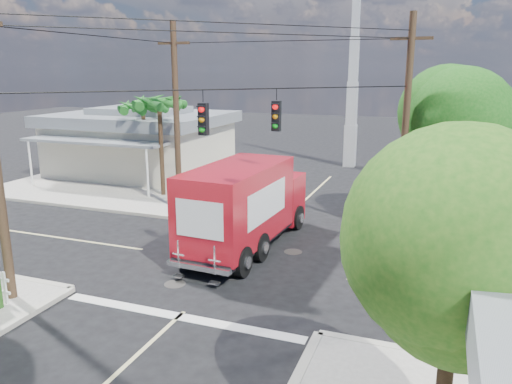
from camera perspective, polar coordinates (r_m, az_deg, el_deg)
The scene contains 12 objects.
ground at distance 18.31m, azimuth -2.21°, elevation -8.12°, with size 120.00×120.00×0.00m, color black.
sidewalk_nw at distance 32.47m, azimuth -12.61°, elevation 1.48°, with size 14.12×14.12×0.14m.
road_markings at distance 17.06m, azimuth -4.14°, elevation -9.82°, with size 32.00×32.00×0.01m.
building_nw at distance 34.01m, azimuth -12.95°, elevation 5.70°, with size 10.80×10.20×4.30m.
radio_tower at distance 36.18m, azimuth 11.00°, elevation 11.71°, with size 0.80×0.80×17.00m.
tree_ne_front at distance 22.51m, azimuth 22.16°, elevation 7.55°, with size 4.21×4.14×6.66m.
tree_se at distance 8.87m, azimuth 22.20°, elevation -5.68°, with size 3.67×3.54×5.62m.
palm_nw_front at distance 27.15m, azimuth -11.00°, elevation 9.81°, with size 3.01×3.08×5.59m.
palm_nw_back at distance 29.51m, azimuth -12.80°, elevation 9.30°, with size 3.01×3.08×5.19m.
utility_poles at distance 19.21m, azimuth -4.88°, elevation 7.31°, with size 12.00×10.68×9.00m.
vending_boxes at distance 22.70m, azimuth 19.47°, elevation -2.69°, with size 1.90×0.50×1.10m.
delivery_truck at distance 19.35m, azimuth -1.22°, elevation -1.51°, with size 2.91×7.96×3.39m.
Camera 1 is at (6.58, -15.65, 6.86)m, focal length 35.00 mm.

